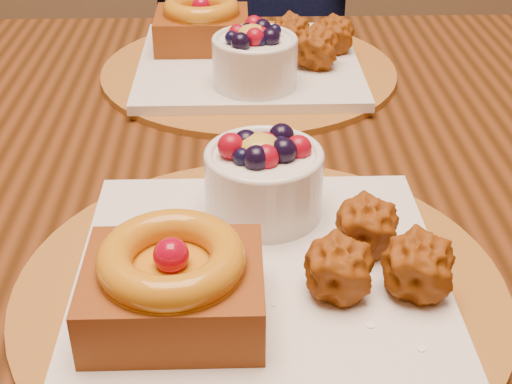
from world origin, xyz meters
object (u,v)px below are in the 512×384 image
chair_far (227,54)px  place_setting_far (246,53)px  place_setting_near (255,256)px  dining_table (253,217)px

chair_far → place_setting_far: bearing=-72.6°
place_setting_far → chair_far: size_ratio=0.44×
place_setting_near → chair_far: (-0.03, 1.22, -0.30)m
place_setting_near → chair_far: size_ratio=0.44×
dining_table → chair_far: size_ratio=1.84×
place_setting_far → place_setting_near: bearing=-90.0°
dining_table → place_setting_near: size_ratio=4.21×
dining_table → chair_far: 1.02m
place_setting_far → dining_table: bearing=-89.0°
place_setting_far → chair_far: 0.85m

